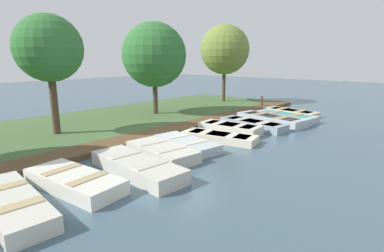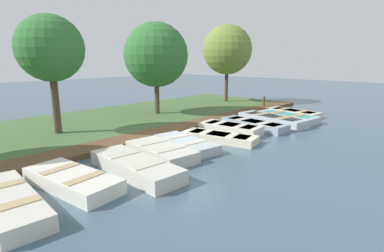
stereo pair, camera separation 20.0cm
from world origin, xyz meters
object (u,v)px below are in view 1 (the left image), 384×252
rowboat_1 (12,203)px  rowboat_5 (186,144)px  rowboat_6 (219,137)px  rowboat_2 (74,181)px  rowboat_10 (285,117)px  rowboat_3 (137,166)px  park_tree_left (49,49)px  rowboat_9 (271,119)px  mooring_post_far (262,102)px  rowboat_8 (253,124)px  rowboat_11 (291,112)px  rowboat_4 (162,151)px  park_tree_right (225,50)px  park_tree_center (154,55)px  rowboat_7 (230,128)px

rowboat_1 → rowboat_5: 6.02m
rowboat_5 → rowboat_6: (0.29, 1.68, -0.02)m
rowboat_2 → rowboat_10: rowboat_2 is taller
rowboat_3 → park_tree_left: park_tree_left is taller
rowboat_9 → rowboat_10: bearing=90.4°
rowboat_5 → mooring_post_far: (-2.37, 10.07, 0.27)m
rowboat_6 → rowboat_8: 2.94m
rowboat_3 → park_tree_left: (-5.86, 0.38, 3.44)m
rowboat_5 → rowboat_11: size_ratio=0.91×
rowboat_8 → rowboat_4: bearing=-84.7°
park_tree_right → rowboat_9: bearing=-35.7°
rowboat_2 → park_tree_right: (-6.00, 15.00, 3.72)m
rowboat_2 → rowboat_8: rowboat_2 is taller
rowboat_8 → park_tree_right: 9.13m
park_tree_left → mooring_post_far: bearing=77.1°
rowboat_10 → park_tree_left: size_ratio=0.68×
rowboat_8 → park_tree_right: size_ratio=0.60×
rowboat_6 → park_tree_center: (-5.99, 1.92, 3.32)m
rowboat_7 → park_tree_right: 10.06m
rowboat_3 → rowboat_9: (-0.33, 8.93, -0.00)m
rowboat_6 → park_tree_left: 7.71m
rowboat_1 → rowboat_11: rowboat_1 is taller
rowboat_4 → mooring_post_far: mooring_post_far is taller
rowboat_1 → park_tree_left: 7.51m
rowboat_8 → rowboat_10: 2.85m
rowboat_4 → rowboat_6: (0.21, 2.98, -0.04)m
rowboat_11 → rowboat_3: bearing=-79.9°
rowboat_8 → park_tree_left: 9.50m
rowboat_1 → rowboat_3: (0.24, 3.21, 0.02)m
rowboat_11 → park_tree_left: park_tree_left is taller
rowboat_3 → mooring_post_far: bearing=106.9°
rowboat_11 → park_tree_right: size_ratio=0.56×
rowboat_11 → rowboat_8: bearing=-82.1°
rowboat_8 → rowboat_9: (0.17, 1.51, 0.03)m
rowboat_2 → mooring_post_far: 14.80m
rowboat_1 → park_tree_left: (-5.62, 3.59, 3.46)m
rowboat_7 → rowboat_11: rowboat_7 is taller
rowboat_4 → rowboat_7: (-0.19, 4.35, 0.01)m
rowboat_5 → rowboat_7: size_ratio=1.03×
rowboat_8 → rowboat_1: bearing=-82.8°
rowboat_2 → park_tree_right: bearing=105.4°
rowboat_4 → mooring_post_far: bearing=109.8°
rowboat_6 → park_tree_center: size_ratio=0.61×
rowboat_1 → rowboat_10: 13.45m
rowboat_9 → park_tree_left: bearing=-113.6°
rowboat_3 → rowboat_4: (-0.55, 1.50, -0.02)m
rowboat_7 → park_tree_center: bearing=168.2°
rowboat_4 → park_tree_left: (-5.31, -1.11, 3.45)m
rowboat_9 → rowboat_3: bearing=-78.5°
rowboat_1 → park_tree_right: size_ratio=0.57×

